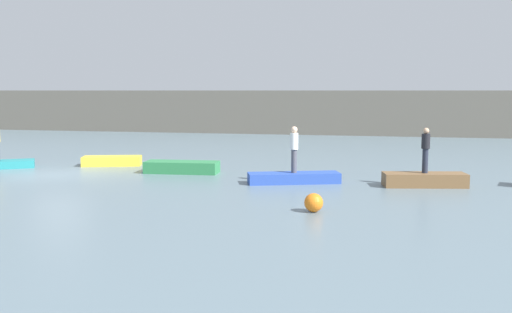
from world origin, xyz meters
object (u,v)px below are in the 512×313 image
mooring_buoy (314,203)px  person_white_shirt (294,147)px  rowboat_blue (294,178)px  rowboat_brown (424,180)px  rowboat_green (182,167)px  rowboat_yellow (112,161)px  person_dark_shirt (426,148)px

mooring_buoy → person_white_shirt: bearing=105.6°
rowboat_blue → rowboat_brown: bearing=-16.4°
rowboat_blue → rowboat_brown: (5.01, 0.30, 0.06)m
rowboat_blue → person_white_shirt: 1.25m
rowboat_green → person_white_shirt: person_white_shirt is taller
mooring_buoy → rowboat_yellow: bearing=142.1°
rowboat_brown → person_dark_shirt: size_ratio=1.80×
rowboat_yellow → rowboat_green: 4.52m
rowboat_brown → mooring_buoy: (-3.53, -5.58, 0.03)m
rowboat_blue → rowboat_yellow: bearing=141.2°
person_dark_shirt → mooring_buoy: bearing=-122.3°
rowboat_green → rowboat_yellow: bearing=154.2°
mooring_buoy → person_dark_shirt: bearing=57.7°
rowboat_blue → person_white_shirt: bearing=160.2°
person_dark_shirt → mooring_buoy: 6.72m
person_white_shirt → mooring_buoy: (1.47, -5.28, -1.17)m
rowboat_yellow → rowboat_blue: (9.55, -3.28, -0.02)m
rowboat_yellow → rowboat_green: rowboat_green is taller
rowboat_green → mooring_buoy: mooring_buoy is taller
rowboat_blue → rowboat_brown: size_ratio=1.17×
rowboat_green → person_dark_shirt: person_dark_shirt is taller
mooring_buoy → rowboat_blue: bearing=105.6°
rowboat_yellow → mooring_buoy: bearing=-56.1°
rowboat_brown → rowboat_green: bearing=160.9°
rowboat_yellow → person_dark_shirt: bearing=-29.8°
rowboat_green → person_white_shirt: size_ratio=1.77×
rowboat_brown → person_dark_shirt: person_dark_shirt is taller
rowboat_yellow → rowboat_brown: 14.86m
person_white_shirt → person_dark_shirt: person_white_shirt is taller
rowboat_green → rowboat_brown: (10.33, -1.36, 0.00)m
rowboat_yellow → mooring_buoy: size_ratio=4.84×
rowboat_brown → person_dark_shirt: (-0.00, -0.00, 1.22)m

